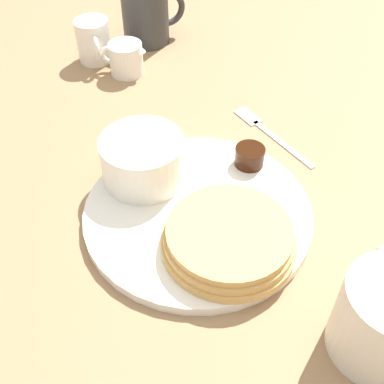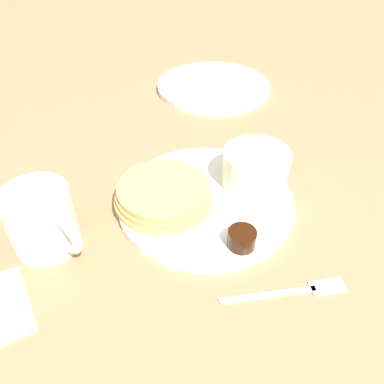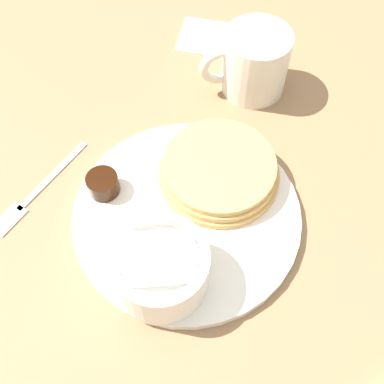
{
  "view_description": "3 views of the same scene",
  "coord_description": "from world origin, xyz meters",
  "px_view_note": "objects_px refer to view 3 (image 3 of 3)",
  "views": [
    {
      "loc": [
        -0.28,
        -0.23,
        0.4
      ],
      "look_at": [
        0.0,
        0.01,
        0.03
      ],
      "focal_mm": 45.0,
      "sensor_mm": 36.0,
      "label": 1
    },
    {
      "loc": [
        0.35,
        -0.19,
        0.37
      ],
      "look_at": [
        -0.01,
        -0.02,
        0.02
      ],
      "focal_mm": 35.0,
      "sensor_mm": 36.0,
      "label": 2
    },
    {
      "loc": [
        -0.08,
        0.24,
        0.48
      ],
      "look_at": [
        -0.0,
        -0.02,
        0.03
      ],
      "focal_mm": 45.0,
      "sensor_mm": 36.0,
      "label": 3
    }
  ],
  "objects_px": {
    "coffee_mug": "(253,63)",
    "fork": "(31,196)",
    "plate": "(187,215)",
    "bowl": "(159,267)"
  },
  "relations": [
    {
      "from": "coffee_mug",
      "to": "fork",
      "type": "relative_size",
      "value": 0.74
    },
    {
      "from": "coffee_mug",
      "to": "fork",
      "type": "xyz_separation_m",
      "value": [
        0.2,
        0.25,
        -0.04
      ]
    },
    {
      "from": "plate",
      "to": "fork",
      "type": "height_order",
      "value": "plate"
    },
    {
      "from": "coffee_mug",
      "to": "bowl",
      "type": "bearing_deg",
      "value": 86.24
    },
    {
      "from": "coffee_mug",
      "to": "fork",
      "type": "bearing_deg",
      "value": 51.37
    },
    {
      "from": "plate",
      "to": "coffee_mug",
      "type": "relative_size",
      "value": 2.33
    },
    {
      "from": "plate",
      "to": "coffee_mug",
      "type": "distance_m",
      "value": 0.22
    },
    {
      "from": "bowl",
      "to": "coffee_mug",
      "type": "relative_size",
      "value": 0.88
    },
    {
      "from": "plate",
      "to": "fork",
      "type": "xyz_separation_m",
      "value": [
        0.18,
        0.03,
        -0.0
      ]
    },
    {
      "from": "plate",
      "to": "bowl",
      "type": "relative_size",
      "value": 2.63
    }
  ]
}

